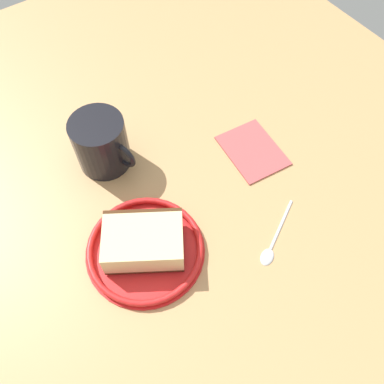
{
  "coord_description": "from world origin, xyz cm",
  "views": [
    {
      "loc": [
        -32.26,
        13.71,
        59.41
      ],
      "look_at": [
        -3.99,
        -5.93,
        3.0
      ],
      "focal_mm": 38.38,
      "sensor_mm": 36.0,
      "label": 1
    }
  ],
  "objects_px": {
    "teaspoon": "(272,245)",
    "folded_napkin": "(253,150)",
    "small_plate": "(145,249)",
    "cake_slice": "(144,241)",
    "tea_mug": "(101,143)"
  },
  "relations": [
    {
      "from": "small_plate",
      "to": "tea_mug",
      "type": "bearing_deg",
      "value": -10.18
    },
    {
      "from": "cake_slice",
      "to": "small_plate",
      "type": "bearing_deg",
      "value": 147.8
    },
    {
      "from": "cake_slice",
      "to": "teaspoon",
      "type": "bearing_deg",
      "value": -122.91
    },
    {
      "from": "teaspoon",
      "to": "folded_napkin",
      "type": "relative_size",
      "value": 0.99
    },
    {
      "from": "cake_slice",
      "to": "teaspoon",
      "type": "distance_m",
      "value": 0.2
    },
    {
      "from": "cake_slice",
      "to": "tea_mug",
      "type": "relative_size",
      "value": 1.26
    },
    {
      "from": "cake_slice",
      "to": "teaspoon",
      "type": "relative_size",
      "value": 1.23
    },
    {
      "from": "tea_mug",
      "to": "folded_napkin",
      "type": "relative_size",
      "value": 0.96
    },
    {
      "from": "teaspoon",
      "to": "folded_napkin",
      "type": "bearing_deg",
      "value": -29.69
    },
    {
      "from": "cake_slice",
      "to": "folded_napkin",
      "type": "relative_size",
      "value": 1.22
    },
    {
      "from": "small_plate",
      "to": "teaspoon",
      "type": "bearing_deg",
      "value": -122.14
    },
    {
      "from": "teaspoon",
      "to": "folded_napkin",
      "type": "distance_m",
      "value": 0.19
    },
    {
      "from": "cake_slice",
      "to": "folded_napkin",
      "type": "height_order",
      "value": "cake_slice"
    },
    {
      "from": "tea_mug",
      "to": "folded_napkin",
      "type": "bearing_deg",
      "value": -120.21
    },
    {
      "from": "small_plate",
      "to": "folded_napkin",
      "type": "bearing_deg",
      "value": -77.76
    }
  ]
}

